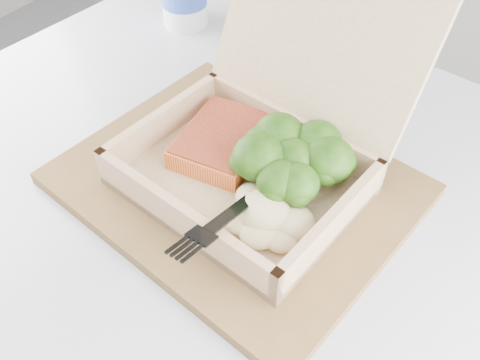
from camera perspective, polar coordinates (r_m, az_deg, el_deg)
The scene contains 8 objects.
cafe_table at distance 0.75m, azimuth -4.93°, elevation -12.71°, with size 0.92×0.92×0.75m.
serving_tray at distance 0.60m, azimuth -0.40°, elevation -0.45°, with size 0.36×0.29×0.02m, color brown.
takeout_container at distance 0.57m, azimuth 2.98°, elevation 5.47°, with size 0.27×0.29×0.21m.
salmon_fillet at distance 0.61m, azimuth -1.80°, elevation 4.14°, with size 0.09×0.11×0.02m, color orange.
broccoli_pile at distance 0.57m, azimuth 5.62°, elevation 1.65°, with size 0.13×0.13×0.05m, color #366817, non-canonical shape.
mashed_potatoes at distance 0.53m, azimuth 2.60°, elevation -3.31°, with size 0.09×0.08×0.03m, color beige.
plastic_fork at distance 0.53m, azimuth 1.68°, elevation -1.11°, with size 0.02×0.17×0.04m.
receipt at distance 0.72m, azimuth 11.47°, elevation 7.56°, with size 0.08×0.15×0.00m, color white.
Camera 1 is at (0.06, 0.31, 1.19)m, focal length 40.00 mm.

